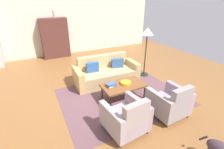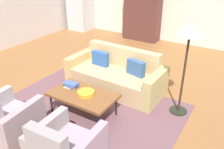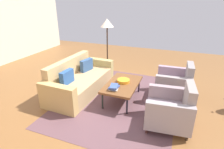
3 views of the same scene
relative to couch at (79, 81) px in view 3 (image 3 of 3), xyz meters
name	(u,v)px [view 3 (image 3 of 3)]	position (x,y,z in m)	size (l,w,h in m)	color
ground_plane	(99,95)	(-0.02, -0.57, -0.29)	(10.36, 10.36, 0.00)	brown
area_rug	(120,99)	(0.00, -1.14, -0.28)	(3.40, 2.60, 0.01)	brown
couch	(79,81)	(0.00, 0.00, 0.00)	(2.12, 0.96, 0.86)	tan
coffee_table	(122,85)	(0.00, -1.19, 0.11)	(1.20, 0.70, 0.43)	#222823
armchair_left	(172,110)	(-0.60, -2.35, 0.06)	(0.87, 0.87, 0.88)	#3C211E
armchair_right	(176,84)	(0.60, -2.35, 0.06)	(0.84, 0.84, 0.88)	#372C1A
fruit_bowl	(123,81)	(0.07, -1.19, 0.18)	(0.30, 0.30, 0.07)	orange
book_stack	(114,87)	(-0.35, -1.10, 0.19)	(0.29, 0.22, 0.08)	beige
floor_lamp	(107,28)	(1.47, -0.19, 1.16)	(0.40, 0.40, 1.72)	black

